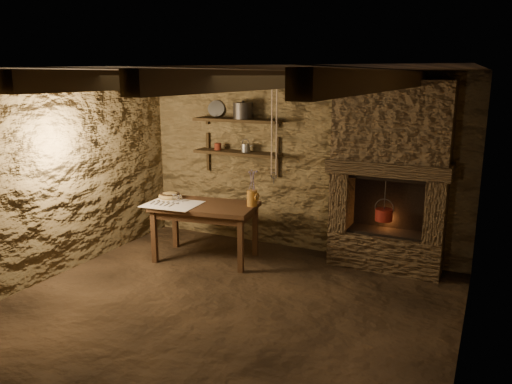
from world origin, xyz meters
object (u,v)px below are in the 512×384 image
at_px(wooden_bowl, 170,196).
at_px(red_pot, 384,214).
at_px(stoneware_jug, 252,191).
at_px(work_table, 206,230).
at_px(iron_stockpot, 243,112).

xyz_separation_m(wooden_bowl, red_pot, (2.72, 0.60, -0.07)).
bearing_deg(red_pot, stoneware_jug, -163.33).
bearing_deg(work_table, red_pot, 8.21).
relative_size(stoneware_jug, wooden_bowl, 1.52).
height_order(work_table, wooden_bowl, wooden_bowl).
relative_size(work_table, red_pot, 2.57).
distance_m(wooden_bowl, iron_stockpot, 1.50).
distance_m(work_table, stoneware_jug, 0.82).
height_order(wooden_bowl, iron_stockpot, iron_stockpot).
bearing_deg(iron_stockpot, stoneware_jug, -53.96).
distance_m(iron_stockpot, red_pot, 2.30).
bearing_deg(red_pot, wooden_bowl, -167.53).
relative_size(stoneware_jug, iron_stockpot, 1.76).
height_order(stoneware_jug, wooden_bowl, stoneware_jug).
relative_size(wooden_bowl, iron_stockpot, 1.15).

